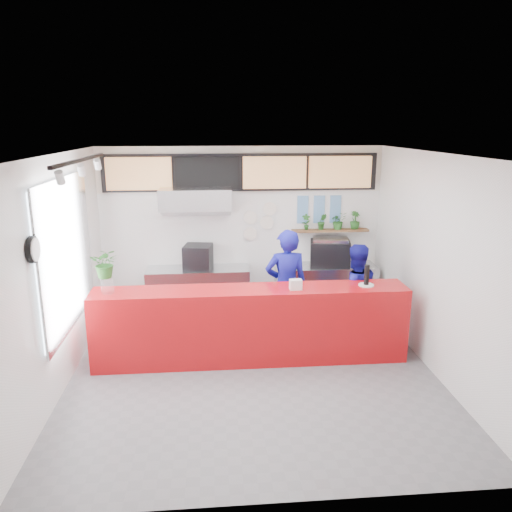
% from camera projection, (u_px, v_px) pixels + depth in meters
% --- Properties ---
extents(floor, '(5.00, 5.00, 0.00)m').
position_uv_depth(floor, '(253.00, 372.00, 6.97)').
color(floor, slate).
rests_on(floor, ground).
extents(ceiling, '(5.00, 5.00, 0.00)m').
position_uv_depth(ceiling, '(253.00, 154.00, 6.21)').
color(ceiling, silver).
extents(wall_back, '(5.00, 0.00, 5.00)m').
position_uv_depth(wall_back, '(242.00, 231.00, 9.00)').
color(wall_back, white).
rests_on(wall_back, ground).
extents(wall_left, '(0.00, 5.00, 5.00)m').
position_uv_depth(wall_left, '(59.00, 274.00, 6.38)').
color(wall_left, white).
rests_on(wall_left, ground).
extents(wall_right, '(0.00, 5.00, 5.00)m').
position_uv_depth(wall_right, '(436.00, 265.00, 6.80)').
color(wall_right, white).
rests_on(wall_right, ground).
extents(service_counter, '(4.50, 0.60, 1.10)m').
position_uv_depth(service_counter, '(251.00, 325.00, 7.21)').
color(service_counter, '#A90C10').
rests_on(service_counter, ground).
extents(cream_band, '(5.00, 0.02, 0.80)m').
position_uv_depth(cream_band, '(241.00, 169.00, 8.71)').
color(cream_band, beige).
rests_on(cream_band, wall_back).
extents(prep_bench, '(1.80, 0.60, 0.90)m').
position_uv_depth(prep_bench, '(199.00, 293.00, 8.91)').
color(prep_bench, '#B2B5BA').
rests_on(prep_bench, ground).
extents(panini_oven, '(0.54, 0.54, 0.42)m').
position_uv_depth(panini_oven, '(198.00, 257.00, 8.74)').
color(panini_oven, black).
rests_on(panini_oven, prep_bench).
extents(extraction_hood, '(1.20, 0.70, 0.35)m').
position_uv_depth(extraction_hood, '(196.00, 198.00, 8.43)').
color(extraction_hood, '#B2B5BA').
rests_on(extraction_hood, ceiling).
extents(hood_lip, '(1.20, 0.69, 0.31)m').
position_uv_depth(hood_lip, '(196.00, 210.00, 8.48)').
color(hood_lip, '#B2B5BA').
rests_on(hood_lip, ceiling).
extents(right_bench, '(1.80, 0.60, 0.90)m').
position_uv_depth(right_bench, '(325.00, 289.00, 9.10)').
color(right_bench, '#B2B5BA').
rests_on(right_bench, ground).
extents(espresso_machine, '(0.77, 0.61, 0.45)m').
position_uv_depth(espresso_machine, '(330.00, 253.00, 8.93)').
color(espresso_machine, black).
rests_on(espresso_machine, right_bench).
extents(espresso_tray, '(0.68, 0.53, 0.06)m').
position_uv_depth(espresso_tray, '(330.00, 239.00, 8.87)').
color(espresso_tray, '#A6A8AD').
rests_on(espresso_tray, espresso_machine).
extents(herb_shelf, '(1.40, 0.18, 0.04)m').
position_uv_depth(herb_shelf, '(330.00, 230.00, 9.03)').
color(herb_shelf, brown).
rests_on(herb_shelf, wall_back).
extents(menu_board_far_left, '(1.10, 0.10, 0.55)m').
position_uv_depth(menu_board_far_left, '(139.00, 174.00, 8.47)').
color(menu_board_far_left, tan).
rests_on(menu_board_far_left, wall_back).
extents(menu_board_mid_left, '(1.10, 0.10, 0.55)m').
position_uv_depth(menu_board_mid_left, '(208.00, 173.00, 8.56)').
color(menu_board_mid_left, black).
rests_on(menu_board_mid_left, wall_back).
extents(menu_board_mid_right, '(1.10, 0.10, 0.55)m').
position_uv_depth(menu_board_mid_right, '(274.00, 173.00, 8.66)').
color(menu_board_mid_right, tan).
rests_on(menu_board_mid_right, wall_back).
extents(menu_board_far_right, '(1.10, 0.10, 0.55)m').
position_uv_depth(menu_board_far_right, '(340.00, 172.00, 8.76)').
color(menu_board_far_right, tan).
rests_on(menu_board_far_right, wall_back).
extents(soffit, '(4.80, 0.04, 0.65)m').
position_uv_depth(soffit, '(242.00, 172.00, 8.69)').
color(soffit, black).
rests_on(soffit, wall_back).
extents(window_pane, '(0.04, 2.20, 1.90)m').
position_uv_depth(window_pane, '(66.00, 253.00, 6.62)').
color(window_pane, silver).
rests_on(window_pane, wall_left).
extents(window_frame, '(0.03, 2.30, 2.00)m').
position_uv_depth(window_frame, '(68.00, 253.00, 6.62)').
color(window_frame, '#B2B5BA').
rests_on(window_frame, wall_left).
extents(wall_clock_rim, '(0.05, 0.30, 0.30)m').
position_uv_depth(wall_clock_rim, '(33.00, 250.00, 5.37)').
color(wall_clock_rim, black).
rests_on(wall_clock_rim, wall_left).
extents(wall_clock_face, '(0.02, 0.26, 0.26)m').
position_uv_depth(wall_clock_face, '(36.00, 250.00, 5.38)').
color(wall_clock_face, white).
rests_on(wall_clock_face, wall_left).
extents(track_rail, '(0.05, 2.40, 0.04)m').
position_uv_depth(track_rail, '(81.00, 160.00, 6.04)').
color(track_rail, black).
rests_on(track_rail, ceiling).
extents(dec_plate_a, '(0.24, 0.03, 0.24)m').
position_uv_depth(dec_plate_a, '(250.00, 217.00, 8.92)').
color(dec_plate_a, silver).
rests_on(dec_plate_a, wall_back).
extents(dec_plate_b, '(0.24, 0.03, 0.24)m').
position_uv_depth(dec_plate_b, '(267.00, 223.00, 8.97)').
color(dec_plate_b, silver).
rests_on(dec_plate_b, wall_back).
extents(dec_plate_c, '(0.24, 0.03, 0.24)m').
position_uv_depth(dec_plate_c, '(250.00, 234.00, 8.99)').
color(dec_plate_c, silver).
rests_on(dec_plate_c, wall_back).
extents(dec_plate_d, '(0.24, 0.03, 0.24)m').
position_uv_depth(dec_plate_d, '(270.00, 209.00, 8.91)').
color(dec_plate_d, silver).
rests_on(dec_plate_d, wall_back).
extents(photo_frame_a, '(0.20, 0.02, 0.25)m').
position_uv_depth(photo_frame_a, '(303.00, 203.00, 8.94)').
color(photo_frame_a, '#598CBF').
rests_on(photo_frame_a, wall_back).
extents(photo_frame_b, '(0.20, 0.02, 0.25)m').
position_uv_depth(photo_frame_b, '(319.00, 202.00, 8.97)').
color(photo_frame_b, '#598CBF').
rests_on(photo_frame_b, wall_back).
extents(photo_frame_c, '(0.20, 0.02, 0.25)m').
position_uv_depth(photo_frame_c, '(336.00, 202.00, 8.99)').
color(photo_frame_c, '#598CBF').
rests_on(photo_frame_c, wall_back).
extents(photo_frame_d, '(0.20, 0.02, 0.25)m').
position_uv_depth(photo_frame_d, '(302.00, 216.00, 9.01)').
color(photo_frame_d, '#598CBF').
rests_on(photo_frame_d, wall_back).
extents(photo_frame_e, '(0.20, 0.02, 0.25)m').
position_uv_depth(photo_frame_e, '(319.00, 216.00, 9.03)').
color(photo_frame_e, '#598CBF').
rests_on(photo_frame_e, wall_back).
extents(photo_frame_f, '(0.20, 0.02, 0.25)m').
position_uv_depth(photo_frame_f, '(335.00, 216.00, 9.06)').
color(photo_frame_f, '#598CBF').
rests_on(photo_frame_f, wall_back).
extents(staff_center, '(0.68, 0.47, 1.82)m').
position_uv_depth(staff_center, '(286.00, 286.00, 7.78)').
color(staff_center, navy).
rests_on(staff_center, ground).
extents(staff_right, '(0.83, 0.68, 1.60)m').
position_uv_depth(staff_right, '(354.00, 294.00, 7.78)').
color(staff_right, navy).
rests_on(staff_right, ground).
extents(herb_a, '(0.15, 0.11, 0.29)m').
position_uv_depth(herb_a, '(306.00, 222.00, 8.95)').
color(herb_a, '#265F21').
rests_on(herb_a, herb_shelf).
extents(herb_b, '(0.17, 0.15, 0.29)m').
position_uv_depth(herb_b, '(322.00, 222.00, 8.98)').
color(herb_b, '#265F21').
rests_on(herb_b, herb_shelf).
extents(herb_c, '(0.32, 0.29, 0.31)m').
position_uv_depth(herb_c, '(338.00, 221.00, 9.00)').
color(herb_c, '#265F21').
rests_on(herb_c, herb_shelf).
extents(herb_d, '(0.23, 0.22, 0.32)m').
position_uv_depth(herb_d, '(355.00, 220.00, 9.03)').
color(herb_d, '#265F21').
rests_on(herb_d, herb_shelf).
extents(glass_vase, '(0.20, 0.20, 0.21)m').
position_uv_depth(glass_vase, '(107.00, 286.00, 6.87)').
color(glass_vase, silver).
rests_on(glass_vase, service_counter).
extents(basil_vase, '(0.38, 0.33, 0.42)m').
position_uv_depth(basil_vase, '(105.00, 263.00, 6.79)').
color(basil_vase, '#265F21').
rests_on(basil_vase, glass_vase).
extents(napkin_holder, '(0.18, 0.12, 0.15)m').
position_uv_depth(napkin_holder, '(296.00, 285.00, 7.02)').
color(napkin_holder, silver).
rests_on(napkin_holder, service_counter).
extents(white_plate, '(0.28, 0.28, 0.02)m').
position_uv_depth(white_plate, '(366.00, 285.00, 7.21)').
color(white_plate, silver).
rests_on(white_plate, service_counter).
extents(pepper_mill, '(0.09, 0.09, 0.29)m').
position_uv_depth(pepper_mill, '(367.00, 275.00, 7.17)').
color(pepper_mill, black).
rests_on(pepper_mill, white_plate).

